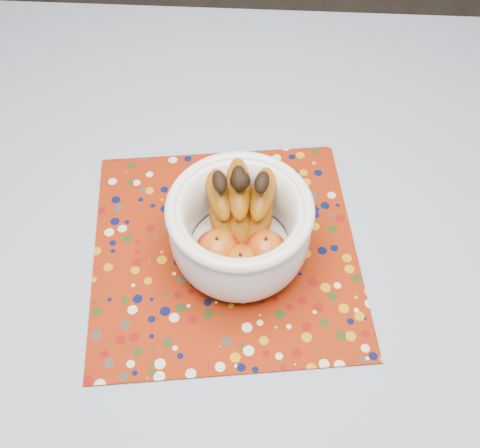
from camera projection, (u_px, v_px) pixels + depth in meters
The scene contains 4 objects.
table at pixel (240, 267), 1.01m from camera, with size 1.20×1.20×0.75m.
tablecloth at pixel (240, 242), 0.94m from camera, with size 1.32×1.32×0.01m, color slate.
placemat at pixel (225, 249), 0.93m from camera, with size 0.43×0.43×0.00m, color maroon.
fruit_bowl at pixel (240, 224), 0.86m from camera, with size 0.22×0.22×0.17m.
Camera 1 is at (0.03, -0.53, 1.54)m, focal length 42.00 mm.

